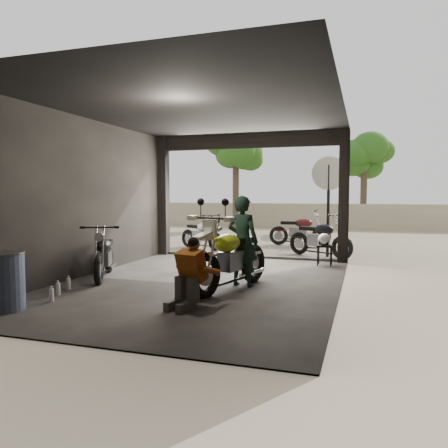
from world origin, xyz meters
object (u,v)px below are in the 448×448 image
Objects in this scene: outside_bike_c at (320,235)px; oil_drum at (4,282)px; mechanic at (187,275)px; sign_post at (328,188)px; main_bike at (231,252)px; left_bike at (104,252)px; helmet at (324,239)px; outside_bike_b at (300,228)px; rider at (243,241)px; outside_bike_a at (201,232)px; stool at (325,248)px.

oil_drum is (-3.75, -6.82, -0.16)m from outside_bike_c.
mechanic is at bearing 20.70° from oil_drum.
main_bike is at bearing -84.33° from sign_post.
main_bike is 1.15× the size of outside_bike_c.
left_bike is 2.90m from mechanic.
sign_post is at bearing 105.69° from helmet.
outside_bike_b is at bearing 42.31° from left_bike.
rider is 3.86m from oil_drum.
outside_bike_b is (2.73, 1.76, 0.05)m from outside_bike_a.
left_bike is 0.97× the size of rider.
outside_bike_c reaches higher than left_bike.
outside_bike_c is 1.25m from sign_post.
mechanic is (2.28, -6.53, -0.03)m from outside_bike_a.
helmet is (1.56, 4.45, 0.12)m from mechanic.
helmet is at bearing 11.24° from left_bike.
oil_drum is at bearing -126.44° from stool.
oil_drum is 8.10m from sign_post.
outside_bike_b is at bearing 102.28° from mechanic.
rider reaches higher than helmet.
sign_post reaches higher than outside_bike_a.
rider reaches higher than outside_bike_b.
rider is at bearing 178.12° from outside_bike_b.
mechanic is at bearing -83.13° from sign_post.
main_bike is 4.10× the size of stool.
oil_drum is at bearing 56.61° from rider.
helmet is (3.84, -2.08, 0.10)m from outside_bike_a.
left_bike is at bearing -167.68° from main_bike.
rider reaches higher than left_bike.
outside_bike_b is at bearing 106.44° from stool.
mechanic reaches higher than helmet.
left_bike is at bearing -143.90° from stool.
left_bike is at bearing 90.00° from oil_drum.
outside_bike_b is 0.65× the size of sign_post.
stool is 6.73m from oil_drum.
outside_bike_c is at bearing 100.07° from stool.
oil_drum reaches higher than helmet.
main_bike reaches higher than outside_bike_c.
mechanic is at bearing -109.26° from stool.
rider is 4.56m from sign_post.
outside_bike_c reaches higher than stool.
sign_post reaches higher than main_bike.
sign_post is (3.94, 4.43, 1.28)m from left_bike.
mechanic is 6.34m from sign_post.
stool is at bearing 53.56° from oil_drum.
outside_bike_c is at bearing -71.99° from outside_bike_a.
rider is 1.64× the size of mechanic.
left_bike is 4.95m from outside_bike_a.
stool is (1.33, 3.11, -0.25)m from main_bike.
mechanic is 4.77m from stool.
main_bike is at bearing 83.66° from rider.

